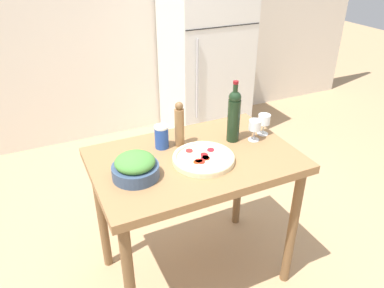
{
  "coord_description": "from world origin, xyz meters",
  "views": [
    {
      "loc": [
        -0.75,
        -1.58,
        1.94
      ],
      "look_at": [
        0.0,
        0.04,
        0.94
      ],
      "focal_mm": 35.0,
      "sensor_mm": 36.0,
      "label": 1
    }
  ],
  "objects_px": {
    "salt_canister": "(162,137)",
    "wine_glass_near": "(255,126)",
    "wine_glass_far": "(264,121)",
    "salad_bowl": "(135,167)",
    "pepper_mill": "(179,125)",
    "homemade_pizza": "(204,158)",
    "wine_bottle": "(234,115)",
    "refrigerator": "(205,57)"
  },
  "relations": [
    {
      "from": "wine_glass_near",
      "to": "refrigerator",
      "type": "bearing_deg",
      "value": 72.14
    },
    {
      "from": "refrigerator",
      "to": "wine_glass_near",
      "type": "distance_m",
      "value": 1.85
    },
    {
      "from": "wine_glass_far",
      "to": "salad_bowl",
      "type": "relative_size",
      "value": 0.54
    },
    {
      "from": "refrigerator",
      "to": "homemade_pizza",
      "type": "bearing_deg",
      "value": -117.05
    },
    {
      "from": "refrigerator",
      "to": "wine_bottle",
      "type": "height_order",
      "value": "refrigerator"
    },
    {
      "from": "refrigerator",
      "to": "wine_glass_far",
      "type": "relative_size",
      "value": 13.15
    },
    {
      "from": "wine_bottle",
      "to": "wine_glass_far",
      "type": "relative_size",
      "value": 2.84
    },
    {
      "from": "pepper_mill",
      "to": "salad_bowl",
      "type": "bearing_deg",
      "value": -148.0
    },
    {
      "from": "homemade_pizza",
      "to": "salt_canister",
      "type": "relative_size",
      "value": 2.47
    },
    {
      "from": "salad_bowl",
      "to": "wine_glass_near",
      "type": "bearing_deg",
      "value": 5.75
    },
    {
      "from": "wine_bottle",
      "to": "salad_bowl",
      "type": "xyz_separation_m",
      "value": [
        -0.63,
        -0.13,
        -0.1
      ]
    },
    {
      "from": "wine_glass_near",
      "to": "homemade_pizza",
      "type": "relative_size",
      "value": 0.39
    },
    {
      "from": "wine_bottle",
      "to": "homemade_pizza",
      "type": "xyz_separation_m",
      "value": [
        -0.26,
        -0.14,
        -0.15
      ]
    },
    {
      "from": "salt_canister",
      "to": "wine_glass_near",
      "type": "bearing_deg",
      "value": -15.93
    },
    {
      "from": "salt_canister",
      "to": "homemade_pizza",
      "type": "bearing_deg",
      "value": -58.03
    },
    {
      "from": "wine_glass_near",
      "to": "wine_glass_far",
      "type": "distance_m",
      "value": 0.1
    },
    {
      "from": "refrigerator",
      "to": "pepper_mill",
      "type": "height_order",
      "value": "refrigerator"
    },
    {
      "from": "homemade_pizza",
      "to": "salad_bowl",
      "type": "bearing_deg",
      "value": 178.28
    },
    {
      "from": "wine_bottle",
      "to": "salt_canister",
      "type": "bearing_deg",
      "value": 166.78
    },
    {
      "from": "pepper_mill",
      "to": "homemade_pizza",
      "type": "bearing_deg",
      "value": -78.14
    },
    {
      "from": "wine_glass_near",
      "to": "wine_glass_far",
      "type": "xyz_separation_m",
      "value": [
        0.09,
        0.04,
        0.0
      ]
    },
    {
      "from": "wine_glass_near",
      "to": "wine_bottle",
      "type": "bearing_deg",
      "value": 155.01
    },
    {
      "from": "refrigerator",
      "to": "wine_glass_near",
      "type": "bearing_deg",
      "value": -107.86
    },
    {
      "from": "salad_bowl",
      "to": "pepper_mill",
      "type": "bearing_deg",
      "value": 32.0
    },
    {
      "from": "homemade_pizza",
      "to": "wine_glass_near",
      "type": "bearing_deg",
      "value": 12.98
    },
    {
      "from": "pepper_mill",
      "to": "homemade_pizza",
      "type": "height_order",
      "value": "pepper_mill"
    },
    {
      "from": "refrigerator",
      "to": "salad_bowl",
      "type": "bearing_deg",
      "value": -125.64
    },
    {
      "from": "wine_bottle",
      "to": "wine_glass_near",
      "type": "xyz_separation_m",
      "value": [
        0.11,
        -0.05,
        -0.07
      ]
    },
    {
      "from": "salad_bowl",
      "to": "homemade_pizza",
      "type": "height_order",
      "value": "salad_bowl"
    },
    {
      "from": "salt_canister",
      "to": "wine_glass_far",
      "type": "bearing_deg",
      "value": -10.01
    },
    {
      "from": "refrigerator",
      "to": "salt_canister",
      "type": "distance_m",
      "value": 1.94
    },
    {
      "from": "wine_bottle",
      "to": "salt_canister",
      "type": "relative_size",
      "value": 2.71
    },
    {
      "from": "refrigerator",
      "to": "wine_glass_far",
      "type": "height_order",
      "value": "refrigerator"
    },
    {
      "from": "wine_bottle",
      "to": "wine_glass_far",
      "type": "distance_m",
      "value": 0.22
    },
    {
      "from": "refrigerator",
      "to": "wine_glass_far",
      "type": "distance_m",
      "value": 1.78
    },
    {
      "from": "wine_bottle",
      "to": "wine_glass_far",
      "type": "xyz_separation_m",
      "value": [
        0.21,
        -0.01,
        -0.07
      ]
    },
    {
      "from": "wine_glass_near",
      "to": "pepper_mill",
      "type": "height_order",
      "value": "pepper_mill"
    },
    {
      "from": "wine_bottle",
      "to": "wine_glass_far",
      "type": "height_order",
      "value": "wine_bottle"
    },
    {
      "from": "wine_bottle",
      "to": "wine_glass_far",
      "type": "bearing_deg",
      "value": -3.46
    },
    {
      "from": "wine_bottle",
      "to": "wine_glass_near",
      "type": "bearing_deg",
      "value": -24.99
    },
    {
      "from": "wine_bottle",
      "to": "salad_bowl",
      "type": "bearing_deg",
      "value": -168.55
    },
    {
      "from": "wine_glass_far",
      "to": "salt_canister",
      "type": "relative_size",
      "value": 0.95
    }
  ]
}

